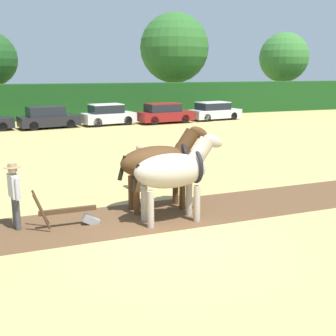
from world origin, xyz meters
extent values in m
plane|color=tan|center=(0.00, 0.00, 0.00)|extent=(240.00, 240.00, 0.00)
cube|color=brown|center=(-2.90, 1.58, 0.00)|extent=(22.16, 2.93, 0.01)
cube|color=#194719|center=(0.00, 27.62, 1.45)|extent=(65.73, 1.99, 2.91)
cylinder|color=brown|center=(12.34, 32.19, 2.14)|extent=(0.44, 0.44, 4.27)
sphere|color=#2D6628|center=(12.34, 32.19, 6.18)|extent=(6.94, 6.94, 6.94)
cylinder|color=brown|center=(25.29, 31.95, 1.95)|extent=(0.44, 0.44, 3.90)
sphere|color=#387533|center=(25.29, 31.95, 5.39)|extent=(5.44, 5.44, 5.44)
ellipsoid|color=#B2A38E|center=(0.43, 1.09, 1.40)|extent=(2.03, 1.00, 0.92)
cylinder|color=#B2A38E|center=(1.08, 1.36, 0.50)|extent=(0.18, 0.18, 0.99)
cylinder|color=#B2A38E|center=(1.09, 0.83, 0.50)|extent=(0.18, 0.18, 0.99)
cylinder|color=#B2A38E|center=(-0.23, 1.34, 0.50)|extent=(0.18, 0.18, 0.99)
cylinder|color=#B2A38E|center=(-0.22, 0.81, 0.50)|extent=(0.18, 0.18, 0.99)
cylinder|color=#B2A38E|center=(1.29, 1.10, 1.86)|extent=(0.77, 0.45, 0.84)
ellipsoid|color=#B2A38E|center=(1.66, 1.11, 2.13)|extent=(0.68, 0.27, 0.54)
cube|color=black|center=(1.45, 1.10, 2.06)|extent=(0.38, 0.09, 0.50)
cylinder|color=black|center=(-0.53, 1.07, 1.30)|extent=(0.30, 0.13, 0.71)
torus|color=black|center=(1.13, 1.10, 1.47)|extent=(0.13, 0.93, 0.93)
ellipsoid|color=#513319|center=(0.41, 2.19, 1.42)|extent=(2.16, 1.01, 0.93)
cylinder|color=#513319|center=(1.10, 2.47, 0.50)|extent=(0.18, 0.18, 1.00)
cylinder|color=#513319|center=(1.11, 1.94, 0.50)|extent=(0.18, 0.18, 1.00)
cylinder|color=#513319|center=(-0.29, 2.45, 0.50)|extent=(0.18, 0.18, 1.00)
cylinder|color=#513319|center=(-0.28, 1.91, 0.50)|extent=(0.18, 0.18, 1.00)
cylinder|color=#513319|center=(1.32, 2.21, 1.91)|extent=(0.82, 0.45, 0.89)
ellipsoid|color=#513319|center=(1.72, 2.21, 2.20)|extent=(0.68, 0.27, 0.54)
cube|color=black|center=(1.50, 2.21, 2.11)|extent=(0.41, 0.09, 0.55)
cylinder|color=black|center=(-0.61, 2.17, 1.32)|extent=(0.30, 0.13, 0.71)
torus|color=black|center=(1.16, 2.20, 1.49)|extent=(0.13, 0.94, 0.94)
cube|color=#4C331E|center=(-2.22, 1.59, 0.45)|extent=(1.47, 0.13, 0.12)
cube|color=#939399|center=(-1.64, 1.60, 0.10)|extent=(0.48, 0.21, 0.39)
cylinder|color=#4C331E|center=(-2.89, 1.78, 0.55)|extent=(0.40, 0.07, 0.96)
cylinder|color=#4C331E|center=(-2.88, 1.38, 0.55)|extent=(0.40, 0.07, 0.96)
cylinder|color=#4C4C4C|center=(-3.51, 2.03, 0.42)|extent=(0.14, 0.14, 0.84)
cylinder|color=#4C4C4C|center=(-3.46, 1.81, 0.42)|extent=(0.14, 0.14, 0.84)
cube|color=silver|center=(-3.48, 1.92, 1.14)|extent=(0.31, 0.53, 0.60)
sphere|color=tan|center=(-3.48, 1.92, 1.56)|extent=(0.23, 0.23, 0.23)
cylinder|color=silver|center=(-3.55, 2.20, 1.12)|extent=(0.09, 0.09, 0.56)
cylinder|color=silver|center=(-3.41, 1.64, 1.12)|extent=(0.09, 0.09, 0.56)
cylinder|color=tan|center=(-3.48, 1.92, 1.63)|extent=(0.43, 0.43, 0.02)
cylinder|color=tan|center=(-3.48, 1.92, 1.68)|extent=(0.22, 0.22, 0.10)
cylinder|color=#4C4C4C|center=(0.46, 4.33, 0.40)|extent=(0.14, 0.14, 0.80)
cylinder|color=#4C4C4C|center=(0.49, 4.12, 0.40)|extent=(0.14, 0.14, 0.80)
cube|color=#3D5184|center=(0.48, 4.22, 1.08)|extent=(0.26, 0.49, 0.56)
sphere|color=tan|center=(0.48, 4.22, 1.47)|extent=(0.22, 0.22, 0.22)
cylinder|color=#3D5184|center=(0.44, 4.50, 1.05)|extent=(0.09, 0.09, 0.53)
cylinder|color=#3D5184|center=(0.51, 3.95, 1.05)|extent=(0.09, 0.09, 0.53)
cylinder|color=black|center=(-4.16, 21.14, 0.31)|extent=(0.65, 0.32, 0.62)
cube|color=black|center=(-1.08, 21.72, 0.52)|extent=(4.36, 2.49, 0.71)
cube|color=black|center=(-1.28, 21.68, 1.17)|extent=(2.71, 2.02, 0.59)
cube|color=black|center=(-1.28, 21.68, 1.50)|extent=(2.71, 2.02, 0.06)
cylinder|color=black|center=(0.02, 22.71, 0.31)|extent=(0.65, 0.33, 0.62)
cylinder|color=black|center=(0.31, 21.20, 0.31)|extent=(0.65, 0.33, 0.62)
cylinder|color=black|center=(-2.47, 22.24, 0.31)|extent=(0.65, 0.33, 0.62)
cylinder|color=black|center=(-2.19, 20.73, 0.31)|extent=(0.65, 0.33, 0.62)
cube|color=silver|center=(3.24, 21.98, 0.55)|extent=(4.09, 2.39, 0.72)
cube|color=black|center=(3.05, 21.95, 1.21)|extent=(2.55, 1.95, 0.60)
cube|color=silver|center=(3.05, 21.95, 1.54)|extent=(2.55, 1.95, 0.06)
cylinder|color=black|center=(4.28, 22.94, 0.34)|extent=(0.70, 0.34, 0.67)
cylinder|color=black|center=(4.55, 21.45, 0.34)|extent=(0.70, 0.34, 0.67)
cylinder|color=black|center=(1.93, 22.52, 0.34)|extent=(0.70, 0.34, 0.67)
cylinder|color=black|center=(2.20, 21.02, 0.34)|extent=(0.70, 0.34, 0.67)
cube|color=maroon|center=(7.62, 21.70, 0.54)|extent=(4.38, 2.27, 0.71)
cube|color=black|center=(7.41, 21.68, 1.18)|extent=(2.69, 1.91, 0.58)
cube|color=maroon|center=(7.41, 21.68, 1.50)|extent=(2.69, 1.91, 0.06)
cylinder|color=black|center=(8.83, 22.64, 0.34)|extent=(0.70, 0.29, 0.68)
cylinder|color=black|center=(9.00, 21.05, 0.34)|extent=(0.70, 0.29, 0.68)
cylinder|color=black|center=(6.23, 22.36, 0.34)|extent=(0.70, 0.29, 0.68)
cylinder|color=black|center=(6.41, 20.76, 0.34)|extent=(0.70, 0.29, 0.68)
cube|color=silver|center=(12.19, 22.34, 0.51)|extent=(4.45, 2.44, 0.68)
cube|color=black|center=(11.98, 22.31, 1.13)|extent=(2.76, 2.00, 0.56)
cube|color=silver|center=(11.98, 22.31, 1.44)|extent=(2.76, 2.00, 0.06)
cylinder|color=black|center=(13.36, 23.33, 0.32)|extent=(0.66, 0.32, 0.64)
cylinder|color=black|center=(13.60, 21.75, 0.32)|extent=(0.66, 0.32, 0.64)
cylinder|color=black|center=(10.77, 22.93, 0.32)|extent=(0.66, 0.32, 0.64)
cylinder|color=black|center=(11.01, 21.35, 0.32)|extent=(0.66, 0.32, 0.64)
camera|label=1|loc=(-3.32, -9.03, 3.98)|focal=45.00mm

